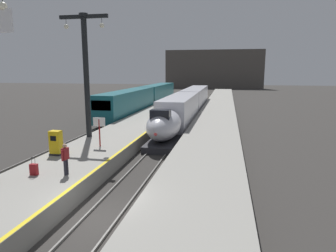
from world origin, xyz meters
name	(u,v)px	position (x,y,z in m)	size (l,w,h in m)	color
ground_plane	(101,219)	(0.00, 0.00, 0.00)	(260.00, 260.00, 0.00)	#33302D
platform_left	(151,118)	(-4.05, 24.75, 0.53)	(4.80, 110.00, 1.05)	gray
platform_right	(216,120)	(4.05, 24.75, 0.53)	(4.80, 110.00, 1.05)	gray
platform_left_safety_stripe	(169,115)	(-1.77, 24.75, 1.05)	(0.20, 107.80, 0.01)	yellow
rail_main_left	(180,119)	(-0.75, 27.50, 0.06)	(0.08, 110.00, 0.12)	slate
rail_main_right	(192,120)	(0.75, 27.50, 0.06)	(0.08, 110.00, 0.12)	slate
rail_secondary_left	(123,118)	(-8.85, 27.50, 0.06)	(0.08, 110.00, 0.12)	slate
rail_secondary_right	(133,118)	(-7.35, 27.50, 0.06)	(0.08, 110.00, 0.12)	slate
highspeed_train_main	(187,105)	(0.00, 28.74, 1.93)	(2.92, 37.98, 3.60)	silver
regional_train_adjacent	(146,97)	(-8.10, 36.83, 2.13)	(2.85, 36.60, 3.80)	#145660
station_column_mid	(86,65)	(-5.90, 11.16, 6.90)	(4.00, 0.68, 9.80)	black
passenger_near_edge	(65,157)	(-2.92, 2.30, 2.04)	(0.27, 0.57, 1.69)	#23232D
rolling_suitcase	(34,169)	(-4.57, 1.94, 1.35)	(0.40, 0.22, 0.98)	maroon
ticket_machine_yellow	(56,144)	(-5.55, 5.68, 1.79)	(0.76, 0.62, 1.60)	yellow
departure_info_board	(99,126)	(-3.67, 8.30, 2.56)	(0.90, 0.10, 2.12)	maroon
terminus_back_wall	(214,69)	(0.00, 102.00, 7.00)	(36.00, 2.00, 14.00)	#4C4742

